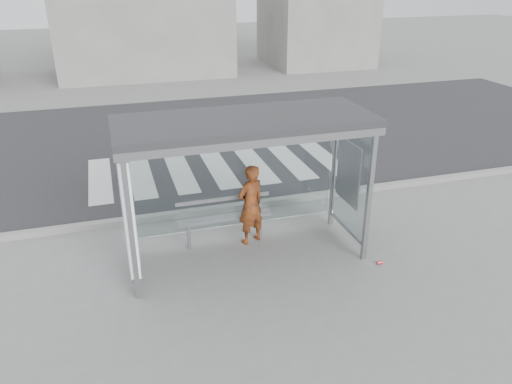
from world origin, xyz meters
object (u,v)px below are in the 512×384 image
(person, at_px, (251,205))
(soda_can, at_px, (380,263))
(bus_shelter, at_px, (223,155))
(bench, at_px, (225,217))

(person, height_order, soda_can, person)
(bus_shelter, relative_size, bench, 2.37)
(bus_shelter, height_order, person, bus_shelter)
(soda_can, bearing_deg, bus_shelter, 158.45)
(person, distance_m, soda_can, 2.56)
(person, bearing_deg, soda_can, 121.38)
(person, relative_size, soda_can, 14.13)
(bench, bearing_deg, bus_shelter, -102.44)
(bus_shelter, distance_m, person, 1.41)
(bus_shelter, distance_m, soda_can, 3.38)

